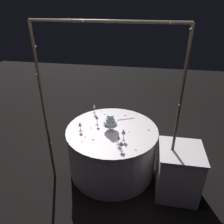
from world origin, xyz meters
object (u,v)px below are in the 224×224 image
at_px(side_table, 178,172).
at_px(wine_glass_1, 94,106).
at_px(wine_glass_2, 97,118).
at_px(wine_glass_0, 118,137).
at_px(wine_glass_5, 80,125).
at_px(wine_glass_3, 124,132).
at_px(wine_glass_4, 121,144).
at_px(main_table, 112,150).
at_px(cake_knife, 125,119).
at_px(decorative_arch, 107,95).
at_px(tiered_cake, 110,121).

bearing_deg(side_table, wine_glass_1, -29.97).
bearing_deg(wine_glass_2, wine_glass_0, 131.62).
bearing_deg(wine_glass_1, side_table, 150.03).
distance_m(wine_glass_0, wine_glass_5, 0.65).
bearing_deg(wine_glass_3, wine_glass_4, 89.75).
distance_m(main_table, wine_glass_0, 0.63).
relative_size(wine_glass_3, cake_knife, 0.63).
height_order(decorative_arch, tiered_cake, decorative_arch).
xyz_separation_m(tiered_cake, wine_glass_0, (-0.17, 0.33, -0.04)).
height_order(main_table, wine_glass_1, wine_glass_1).
relative_size(decorative_arch, wine_glass_0, 15.56).
bearing_deg(decorative_arch, side_table, -179.48).
relative_size(main_table, wine_glass_2, 8.52).
relative_size(main_table, wine_glass_1, 8.11).
bearing_deg(wine_glass_2, side_table, 161.19).
distance_m(decorative_arch, wine_glass_5, 0.79).
distance_m(wine_glass_1, wine_glass_3, 0.93).
bearing_deg(wine_glass_5, wine_glass_1, -96.99).
height_order(decorative_arch, wine_glass_5, decorative_arch).
distance_m(decorative_arch, tiered_cake, 0.65).
height_order(wine_glass_1, cake_knife, wine_glass_1).
distance_m(wine_glass_2, wine_glass_5, 0.30).
relative_size(wine_glass_2, wine_glass_4, 1.17).
distance_m(wine_glass_2, cake_knife, 0.50).
bearing_deg(decorative_arch, wine_glass_2, -60.02).
xyz_separation_m(wine_glass_0, wine_glass_1, (0.54, -0.83, 0.02)).
xyz_separation_m(tiered_cake, wine_glass_3, (-0.23, 0.22, -0.02)).
height_order(side_table, wine_glass_2, wine_glass_2).
xyz_separation_m(wine_glass_2, wine_glass_3, (-0.46, 0.34, 0.01)).
xyz_separation_m(main_table, wine_glass_4, (-0.20, 0.48, 0.50)).
height_order(main_table, wine_glass_3, wine_glass_3).
bearing_deg(side_table, tiered_cake, -16.90).
xyz_separation_m(side_table, wine_glass_0, (0.86, 0.02, 0.50)).
bearing_deg(wine_glass_4, cake_knife, -86.99).
distance_m(wine_glass_3, wine_glass_5, 0.68).
bearing_deg(wine_glass_3, tiered_cake, -44.17).
distance_m(wine_glass_1, cake_knife, 0.58).
bearing_deg(wine_glass_3, wine_glass_5, -10.24).
relative_size(side_table, wine_glass_0, 5.07).
xyz_separation_m(wine_glass_3, wine_glass_5, (0.67, -0.12, -0.02)).
bearing_deg(wine_glass_1, decorative_arch, 115.59).
relative_size(tiered_cake, wine_glass_1, 1.54).
bearing_deg(cake_knife, wine_glass_4, 93.01).
bearing_deg(decorative_arch, cake_knife, -103.12).
relative_size(wine_glass_0, wine_glass_5, 0.99).
bearing_deg(main_table, side_table, 161.56).
height_order(wine_glass_3, cake_knife, wine_glass_3).
height_order(main_table, cake_knife, cake_knife).
height_order(tiered_cake, cake_knife, tiered_cake).
xyz_separation_m(side_table, wine_glass_1, (1.40, -0.81, 0.52)).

